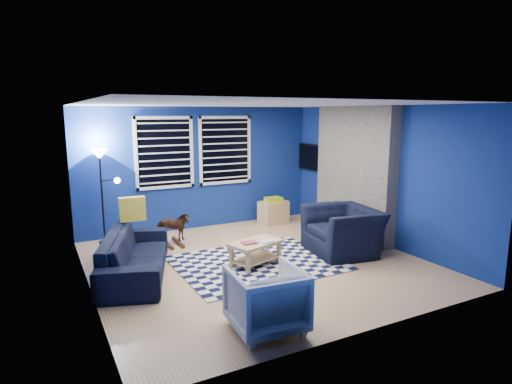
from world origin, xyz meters
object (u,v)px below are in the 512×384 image
at_px(armchair_big, 343,231).
at_px(rocking_horse, 172,227).
at_px(tv, 312,157).
at_px(cabinet, 273,212).
at_px(sofa, 135,255).
at_px(coffee_table, 256,248).
at_px(floor_lamp, 101,167).
at_px(armchair_bent, 266,299).

height_order(armchair_big, rocking_horse, armchair_big).
bearing_deg(tv, cabinet, 177.14).
relative_size(sofa, coffee_table, 2.32).
bearing_deg(tv, sofa, -159.11).
relative_size(cabinet, floor_lamp, 0.37).
distance_m(sofa, armchair_big, 3.42).
relative_size(rocking_horse, cabinet, 0.99).
xyz_separation_m(rocking_horse, coffee_table, (0.85, -1.65, -0.05)).
bearing_deg(tv, coffee_table, -140.12).
height_order(tv, rocking_horse, tv).
xyz_separation_m(armchair_big, coffee_table, (-1.61, 0.13, -0.11)).
relative_size(tv, floor_lamp, 0.58).
height_order(sofa, coffee_table, sofa).
bearing_deg(sofa, rocking_horse, -19.33).
relative_size(tv, coffee_table, 1.09).
height_order(armchair_bent, rocking_horse, armchair_bent).
distance_m(tv, sofa, 4.70).
xyz_separation_m(armchair_bent, rocking_horse, (-0.01, 3.50, -0.02)).
distance_m(sofa, cabinet, 3.71).
distance_m(tv, floor_lamp, 4.43).
xyz_separation_m(sofa, cabinet, (3.31, 1.68, -0.06)).
bearing_deg(floor_lamp, coffee_table, -50.94).
relative_size(rocking_horse, coffee_table, 0.68).
bearing_deg(armchair_bent, floor_lamp, -70.78).
distance_m(armchair_big, armchair_bent, 2.99).
bearing_deg(cabinet, armchair_big, -96.18).
height_order(tv, coffee_table, tv).
xyz_separation_m(tv, armchair_big, (-0.91, -2.23, -1.01)).
bearing_deg(cabinet, floor_lamp, 169.15).
height_order(sofa, floor_lamp, floor_lamp).
xyz_separation_m(armchair_bent, coffee_table, (0.84, 1.85, -0.07)).
distance_m(rocking_horse, floor_lamp, 1.67).
relative_size(armchair_big, floor_lamp, 0.69).
relative_size(rocking_horse, floor_lamp, 0.36).
relative_size(armchair_big, cabinet, 1.89).
distance_m(cabinet, floor_lamp, 3.65).
distance_m(rocking_horse, coffee_table, 1.85).
distance_m(armchair_big, floor_lamp, 4.42).
relative_size(tv, sofa, 0.47).
bearing_deg(coffee_table, cabinet, 54.14).
bearing_deg(armchair_bent, tv, -125.30).
height_order(sofa, armchair_big, armchair_big).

